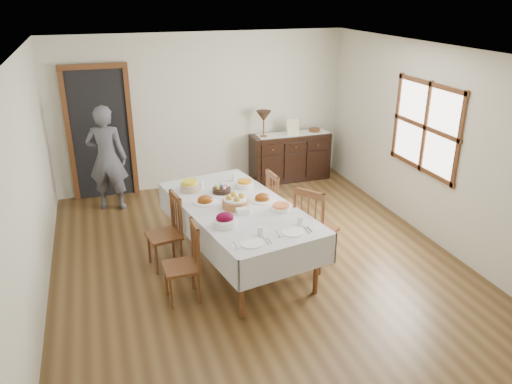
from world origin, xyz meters
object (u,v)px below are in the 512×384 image
object	(u,v)px
chair_left_near	(185,262)
chair_left_far	(167,231)
chair_right_far	(280,204)
dining_table	(238,213)
person	(107,155)
sideboard	(290,157)
chair_right_near	(313,227)
table_lamp	(264,117)

from	to	relation	value
chair_left_near	chair_left_far	world-z (taller)	chair_left_far
chair_left_far	chair_right_far	size ratio (longest dim) A/B	0.99
dining_table	person	size ratio (longest dim) A/B	1.44
chair_left_near	dining_table	bearing A→B (deg)	123.89
dining_table	sideboard	distance (m)	3.17
chair_right_far	chair_left_near	bearing A→B (deg)	121.40
person	chair_right_near	bearing A→B (deg)	148.16
chair_right_far	person	distance (m)	2.81
chair_right_near	sideboard	distance (m)	3.09
chair_left_near	person	xyz separation A→B (m)	(-0.65, 2.84, 0.42)
chair_right_near	chair_left_near	bearing A→B (deg)	61.51
dining_table	person	bearing A→B (deg)	110.62
sideboard	person	world-z (taller)	person
dining_table	chair_left_far	bearing A→B (deg)	151.40
sideboard	table_lamp	world-z (taller)	table_lamp
chair_left_far	chair_right_far	distance (m)	1.65
dining_table	table_lamp	size ratio (longest dim) A/B	5.52
dining_table	chair_left_far	xyz separation A→B (m)	(-0.83, 0.27, -0.24)
chair_right_far	table_lamp	distance (m)	2.18
table_lamp	chair_right_near	bearing A→B (deg)	-97.02
chair_left_near	chair_right_near	size ratio (longest dim) A/B	0.85
chair_right_near	table_lamp	distance (m)	3.03
chair_left_near	sideboard	distance (m)	4.03
dining_table	person	world-z (taller)	person
chair_right_far	table_lamp	size ratio (longest dim) A/B	2.06
dining_table	chair_right_far	bearing A→B (deg)	26.61
sideboard	dining_table	bearing A→B (deg)	-123.40
chair_right_far	sideboard	bearing A→B (deg)	-29.95
chair_left_near	table_lamp	bearing A→B (deg)	146.65
chair_right_far	sideboard	size ratio (longest dim) A/B	0.67
sideboard	table_lamp	distance (m)	0.93
dining_table	chair_left_near	world-z (taller)	chair_left_near
chair_left_near	person	distance (m)	2.95
chair_left_near	sideboard	bearing A→B (deg)	140.69
chair_left_far	chair_right_near	world-z (taller)	chair_right_near
chair_left_near	chair_right_near	bearing A→B (deg)	96.16
sideboard	table_lamp	bearing A→B (deg)	-177.11
chair_right_far	chair_right_near	bearing A→B (deg)	-179.95
chair_left_near	chair_right_near	distance (m)	1.64
chair_left_far	sideboard	bearing A→B (deg)	123.00
chair_right_near	chair_right_far	distance (m)	0.93
chair_right_near	sideboard	size ratio (longest dim) A/B	0.76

